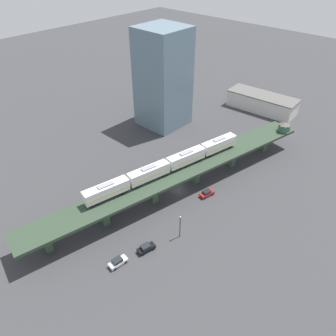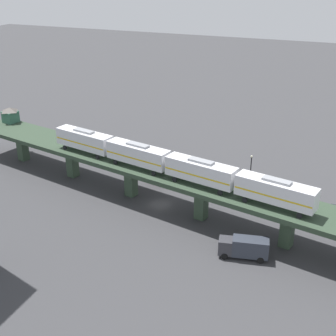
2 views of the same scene
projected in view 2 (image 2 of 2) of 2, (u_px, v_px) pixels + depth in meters
The scene contains 9 objects.
ground_plane at pixel (160, 204), 83.57m from camera, with size 400.00×400.00×0.00m, color #38383A.
elevated_viaduct at pixel (160, 175), 81.10m from camera, with size 27.18×91.76×6.82m.
subway_train at pixel (168, 162), 77.31m from camera, with size 13.00×49.31×4.45m.
signal_hut at pixel (10, 114), 103.80m from camera, with size 3.81×3.81×3.40m.
street_car_red at pixel (158, 179), 90.95m from camera, with size 2.70×4.68×1.89m.
street_car_white at pixel (335, 212), 79.18m from camera, with size 2.34×4.58×1.89m.
street_car_black at pixel (294, 200), 83.22m from camera, with size 2.72×4.69×1.89m.
delivery_truck at pixel (244, 247), 67.98m from camera, with size 3.66×7.51×3.20m.
street_lamp at pixel (251, 169), 87.50m from camera, with size 0.44×0.44×6.94m.
Camera 2 is at (-67.56, -29.57, 39.87)m, focal length 50.00 mm.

